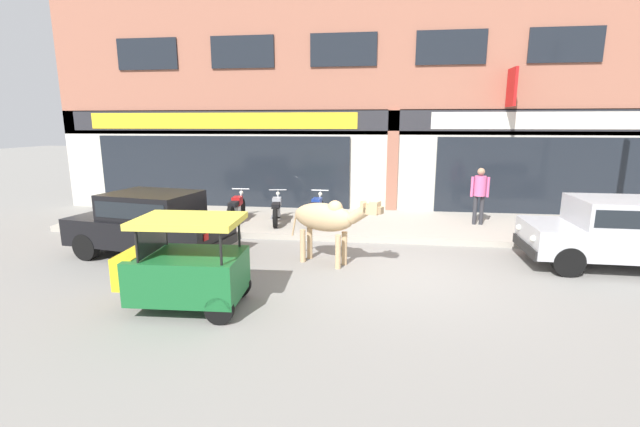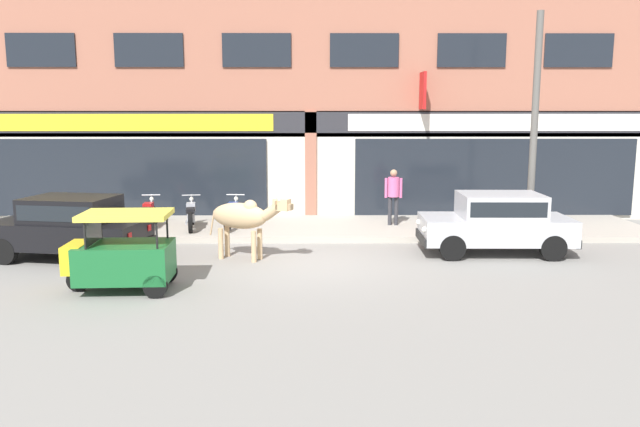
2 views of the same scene
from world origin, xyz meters
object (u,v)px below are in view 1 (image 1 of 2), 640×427
Objects in this scene: auto_rickshaw at (184,269)px; motorcycle_1 at (277,209)px; cow at (327,218)px; pedestrian at (480,190)px; car_0 at (619,230)px; motorcycle_0 at (236,208)px; car_1 at (151,221)px; motorcycle_2 at (316,210)px.

auto_rickshaw reaches higher than motorcycle_1.
cow is 5.26m from pedestrian.
motorcycle_0 is (-9.02, 2.50, -0.27)m from car_0.
auto_rickshaw is at bearing -52.69° from car_1.
motorcycle_1 is (1.21, -0.03, 0.00)m from motorcycle_0.
pedestrian is at bearing 4.04° from motorcycle_0.
car_0 is at bearing 21.01° from auto_rickshaw.
motorcycle_2 is at bearing 76.57° from auto_rickshaw.
motorcycle_0 is 1.21m from motorcycle_1.
auto_rickshaw reaches higher than car_1.
car_0 is at bearing -20.86° from motorcycle_2.
car_1 is (-10.01, -0.48, 0.00)m from car_0.
pedestrian is at bearing 23.71° from car_1.
motorcycle_1 is 1.13× the size of pedestrian.
cow is 3.26m from auto_rickshaw.
cow reaches higher than motorcycle_2.
auto_rickshaw is at bearing -103.43° from motorcycle_2.
auto_rickshaw reaches higher than car_0.
motorcycle_0 is (-0.99, 5.58, -0.11)m from auto_rickshaw.
car_0 reaches higher than motorcycle_0.
pedestrian reaches higher than cow.
pedestrian reaches higher than auto_rickshaw.
motorcycle_1 is at bearing 53.25° from car_1.
car_0 is 8.60m from auto_rickshaw.
car_0 is 1.81× the size of auto_rickshaw.
car_1 is at bearing -156.29° from pedestrian.
motorcycle_0 is at bearing 71.62° from car_1.
car_1 reaches higher than motorcycle_0.
auto_rickshaw is 1.11× the size of motorcycle_0.
car_1 is at bearing 127.31° from auto_rickshaw.
motorcycle_0 is 1.13× the size of pedestrian.
motorcycle_1 is (-7.81, 2.47, -0.27)m from car_0.
motorcycle_0 is 2.34m from motorcycle_2.
cow reaches higher than motorcycle_0.
car_0 is 3.68m from pedestrian.
cow is 1.12× the size of motorcycle_1.
motorcycle_2 is (-6.68, 2.55, -0.27)m from car_0.
car_0 is 9.37m from motorcycle_0.
cow is at bearing -59.06° from motorcycle_1.
car_1 is (-4.02, 0.08, -0.19)m from cow.
cow reaches higher than motorcycle_1.
auto_rickshaw reaches higher than motorcycle_0.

